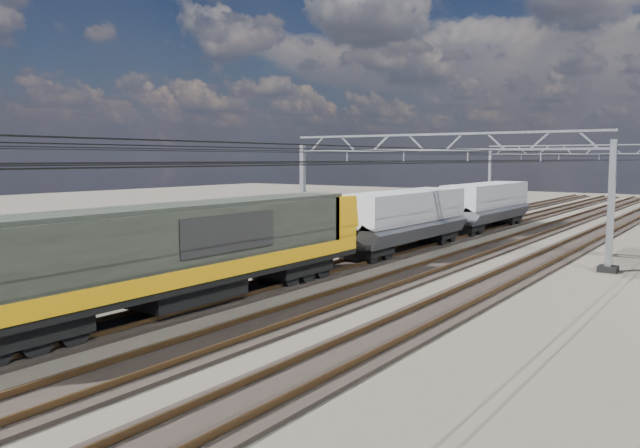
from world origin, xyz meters
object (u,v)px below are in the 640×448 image
Objects in this scene: trackside_cabinet at (41,273)px; catenary_gantry_far at (578,175)px; catenary_gantry_mid at (434,189)px; locomotive at (185,248)px; hopper_wagon_lead at (404,216)px; hopper_wagon_mid at (487,202)px.

catenary_gantry_far is at bearing 79.25° from trackside_cabinet.
catenary_gantry_mid is 0.94× the size of locomotive.
hopper_wagon_lead is at bearing 70.02° from trackside_cabinet.
catenary_gantry_far is at bearing 84.73° from hopper_wagon_mid.
hopper_wagon_mid is at bearing 90.00° from locomotive.
catenary_gantry_far is 21.82m from hopper_wagon_mid.
hopper_wagon_lead is 9.75× the size of trackside_cabinet.
hopper_wagon_mid is 9.75× the size of trackside_cabinet.
locomotive is at bearing -96.50° from catenary_gantry_mid.
catenary_gantry_mid is 17.75m from locomotive.
hopper_wagon_mid is at bearing -95.27° from catenary_gantry_far.
hopper_wagon_mid is 34.49m from trackside_cabinet.
catenary_gantry_mid is 2.61m from hopper_wagon_lead.
hopper_wagon_lead is at bearing -93.19° from catenary_gantry_far.
hopper_wagon_mid is (0.00, 14.20, 0.00)m from hopper_wagon_lead.
locomotive is 31.90m from hopper_wagon_mid.
hopper_wagon_lead is (-0.00, 17.70, -0.09)m from locomotive.
hopper_wagon_lead reaches higher than trackside_cabinet.
catenary_gantry_mid is 14.93× the size of trackside_cabinet.
catenary_gantry_mid reaches higher than hopper_wagon_mid.
hopper_wagon_lead and hopper_wagon_mid have the same top height.
locomotive is 1.62× the size of hopper_wagon_lead.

